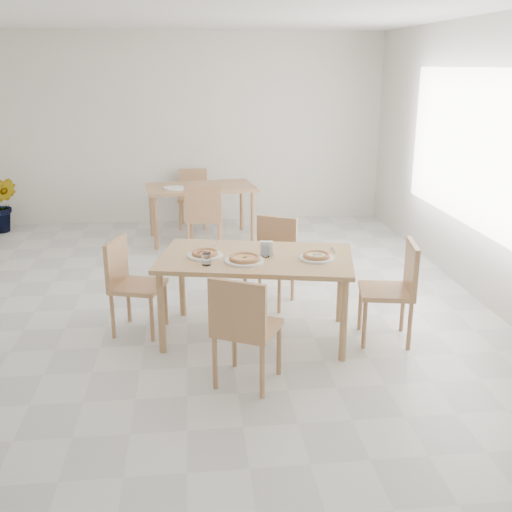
{
  "coord_description": "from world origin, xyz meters",
  "views": [
    {
      "loc": [
        0.09,
        -5.66,
        2.33
      ],
      "look_at": [
        0.62,
        -0.78,
        0.75
      ],
      "focal_mm": 42.0,
      "sensor_mm": 36.0,
      "label": 1
    }
  ],
  "objects": [
    {
      "name": "napkin_holder",
      "position": [
        0.71,
        -0.78,
        0.81
      ],
      "size": [
        0.13,
        0.07,
        0.13
      ],
      "rotation": [
        0.0,
        0.0,
        -0.13
      ],
      "color": "silver",
      "rests_on": "main_table"
    },
    {
      "name": "fork_b",
      "position": [
        0.29,
        -0.37,
        0.75
      ],
      "size": [
        0.05,
        0.16,
        0.01
      ],
      "primitive_type": "cube",
      "rotation": [
        0.0,
        0.0,
        -0.24
      ],
      "color": "silver",
      "rests_on": "main_table"
    },
    {
      "name": "plate_mushroom",
      "position": [
        1.12,
        -0.91,
        0.76
      ],
      "size": [
        0.3,
        0.3,
        0.02
      ],
      "primitive_type": "cylinder",
      "color": "white",
      "rests_on": "main_table"
    },
    {
      "name": "chair_east",
      "position": [
        1.81,
        -0.98,
        0.52
      ],
      "size": [
        0.52,
        0.52,
        0.9
      ],
      "rotation": [
        0.0,
        0.0,
        -1.75
      ],
      "color": "tan",
      "rests_on": "ground"
    },
    {
      "name": "chair_south",
      "position": [
        0.43,
        -1.65,
        0.51
      ],
      "size": [
        0.59,
        0.59,
        0.89
      ],
      "rotation": [
        0.0,
        0.0,
        2.67
      ],
      "color": "tan",
      "rests_on": "ground"
    },
    {
      "name": "pizza_margherita",
      "position": [
        0.5,
        -0.91,
        0.78
      ],
      "size": [
        0.31,
        0.31,
        0.03
      ],
      "rotation": [
        0.0,
        0.0,
        0.22
      ],
      "color": "#E2A06A",
      "rests_on": "plate_margherita"
    },
    {
      "name": "tumbler_a",
      "position": [
        0.7,
        -0.79,
        0.8
      ],
      "size": [
        0.08,
        0.08,
        0.1
      ],
      "primitive_type": "cylinder",
      "color": "white",
      "rests_on": "main_table"
    },
    {
      "name": "chair_west",
      "position": [
        -0.5,
        -0.54,
        0.5
      ],
      "size": [
        0.53,
        0.53,
        0.86
      ],
      "rotation": [
        0.0,
        0.0,
        1.28
      ],
      "color": "tan",
      "rests_on": "ground"
    },
    {
      "name": "main_table",
      "position": [
        0.62,
        -0.78,
        0.68
      ],
      "size": [
        1.8,
        1.25,
        0.75
      ],
      "rotation": [
        0.0,
        0.0,
        -0.21
      ],
      "color": "tan",
      "rests_on": "ground"
    },
    {
      "name": "potted_plant",
      "position": [
        -2.65,
        3.11,
        0.4
      ],
      "size": [
        0.46,
        0.38,
        0.8
      ],
      "primitive_type": "imported",
      "rotation": [
        0.0,
        0.0,
        0.07
      ],
      "color": "#285A1B",
      "rests_on": "ground"
    },
    {
      "name": "room",
      "position": [
        2.98,
        0.3,
        1.5
      ],
      "size": [
        7.28,
        7.0,
        7.0
      ],
      "color": "silver",
      "rests_on": "ground"
    },
    {
      "name": "chair_back_s",
      "position": [
        0.22,
        1.7,
        0.53
      ],
      "size": [
        0.5,
        0.5,
        0.92
      ],
      "rotation": [
        0.0,
        0.0,
        3.04
      ],
      "color": "tan",
      "rests_on": "ground"
    },
    {
      "name": "tumbler_b",
      "position": [
        0.18,
        -0.97,
        0.8
      ],
      "size": [
        0.07,
        0.07,
        0.1
      ],
      "primitive_type": "cylinder",
      "color": "white",
      "rests_on": "main_table"
    },
    {
      "name": "chair_back_n",
      "position": [
        0.1,
        3.19,
        0.49
      ],
      "size": [
        0.45,
        0.45,
        0.84
      ],
      "rotation": [
        0.0,
        0.0,
        -0.09
      ],
      "color": "tan",
      "rests_on": "ground"
    },
    {
      "name": "pizza_pepperoni",
      "position": [
        0.18,
        -0.73,
        0.78
      ],
      "size": [
        0.3,
        0.3,
        0.03
      ],
      "rotation": [
        0.0,
        0.0,
        0.4
      ],
      "color": "#E2A06A",
      "rests_on": "plate_pepperoni"
    },
    {
      "name": "chair_north",
      "position": [
        0.87,
        0.03,
        0.5
      ],
      "size": [
        0.59,
        0.59,
        0.87
      ],
      "rotation": [
        0.0,
        0.0,
        -0.53
      ],
      "color": "tan",
      "rests_on": "ground"
    },
    {
      "name": "plate_pepperoni",
      "position": [
        0.18,
        -0.73,
        0.76
      ],
      "size": [
        0.3,
        0.3,
        0.02
      ],
      "primitive_type": "cylinder",
      "color": "white",
      "rests_on": "main_table"
    },
    {
      "name": "pizza_mushroom",
      "position": [
        1.12,
        -0.91,
        0.78
      ],
      "size": [
        0.3,
        0.3,
        0.03
      ],
      "rotation": [
        0.0,
        0.0,
        -0.35
      ],
      "color": "#E2A06A",
      "rests_on": "plate_mushroom"
    },
    {
      "name": "plate_empty",
      "position": [
        -0.14,
        2.28,
        0.76
      ],
      "size": [
        0.3,
        0.3,
        0.02
      ],
      "primitive_type": "cylinder",
      "color": "white",
      "rests_on": "second_table"
    },
    {
      "name": "plate_margherita",
      "position": [
        0.5,
        -0.91,
        0.76
      ],
      "size": [
        0.33,
        0.33,
        0.02
      ],
      "primitive_type": "cylinder",
      "color": "white",
      "rests_on": "main_table"
    },
    {
      "name": "second_table",
      "position": [
        0.2,
        2.42,
        0.66
      ],
      "size": [
        1.54,
        1.01,
        0.75
      ],
      "rotation": [
        0.0,
        0.0,
        0.14
      ],
      "color": "tan",
      "rests_on": "ground"
    },
    {
      "name": "fork_a",
      "position": [
        1.32,
        -0.68,
        0.75
      ],
      "size": [
        0.03,
        0.18,
        0.01
      ],
      "primitive_type": "cube",
      "rotation": [
        0.0,
        0.0,
        -0.08
      ],
      "color": "silver",
      "rests_on": "main_table"
    }
  ]
}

